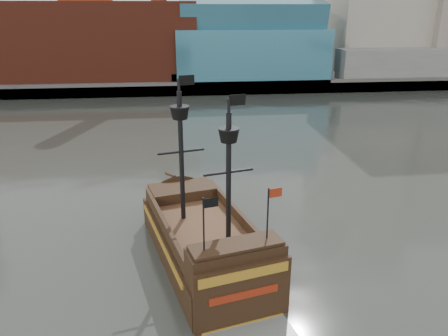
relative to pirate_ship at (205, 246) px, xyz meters
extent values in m
plane|color=#282B26|center=(3.98, -4.04, -1.17)|extent=(400.00, 400.00, 0.00)
cube|color=slate|center=(3.98, 87.96, -0.17)|extent=(220.00, 60.00, 2.00)
cube|color=#4C4C49|center=(3.98, 58.46, 0.13)|extent=(220.00, 1.00, 2.60)
cube|color=maroon|center=(-18.02, 67.96, 8.33)|extent=(42.00, 18.00, 15.00)
cube|color=teal|center=(13.98, 65.96, 5.83)|extent=(30.00, 16.00, 10.00)
cube|color=slate|center=(51.98, 61.96, 3.83)|extent=(40.00, 6.00, 6.00)
cube|color=teal|center=(13.98, 65.96, 13.83)|extent=(28.00, 14.94, 8.78)
cube|color=black|center=(-0.07, 0.30, -0.51)|extent=(8.55, 14.23, 2.88)
cube|color=#4E331C|center=(-0.07, 0.30, 1.10)|extent=(7.69, 12.81, 0.33)
cube|color=black|center=(-1.34, 5.46, 1.49)|extent=(5.21, 3.70, 1.11)
cube|color=black|center=(1.30, -5.30, 1.93)|extent=(5.53, 2.98, 1.99)
cube|color=black|center=(1.54, -6.29, 0.16)|extent=(5.34, 1.56, 4.43)
cube|color=#AE7B21|center=(1.58, -6.44, 1.93)|extent=(4.86, 1.27, 0.55)
cube|color=maroon|center=(1.58, -6.44, 0.71)|extent=(3.79, 1.01, 0.44)
cylinder|color=black|center=(-1.33, 1.70, 5.59)|extent=(0.38, 0.38, 8.64)
cylinder|color=black|center=(1.37, -1.40, 5.25)|extent=(0.38, 0.38, 7.98)
cone|color=black|center=(-1.33, 1.70, 8.58)|extent=(1.47, 1.47, 0.78)
cone|color=black|center=(1.37, -1.40, 7.91)|extent=(1.47, 1.47, 0.78)
cube|color=black|center=(-0.85, 1.82, 10.57)|extent=(0.98, 0.27, 0.61)
cube|color=black|center=(1.85, -1.28, 9.91)|extent=(0.98, 0.27, 0.61)
camera|label=1|loc=(-1.62, -25.18, 14.77)|focal=35.00mm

